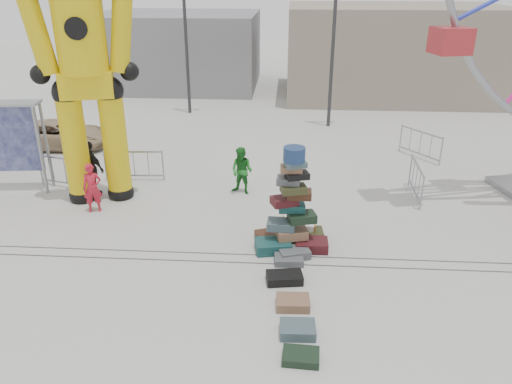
# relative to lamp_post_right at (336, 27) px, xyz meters

# --- Properties ---
(ground) EXTENTS (90.00, 90.00, 0.00)m
(ground) POSITION_rel_lamp_post_right_xyz_m (-3.09, -13.00, -4.48)
(ground) COLOR #9E9E99
(ground) RESTS_ON ground
(track_line_near) EXTENTS (40.00, 0.04, 0.01)m
(track_line_near) POSITION_rel_lamp_post_right_xyz_m (-3.09, -12.40, -4.48)
(track_line_near) COLOR #47443F
(track_line_near) RESTS_ON ground
(track_line_far) EXTENTS (40.00, 0.04, 0.01)m
(track_line_far) POSITION_rel_lamp_post_right_xyz_m (-3.09, -12.00, -4.48)
(track_line_far) COLOR #47443F
(track_line_far) RESTS_ON ground
(building_right) EXTENTS (12.00, 8.00, 5.00)m
(building_right) POSITION_rel_lamp_post_right_xyz_m (3.91, 7.00, -1.98)
(building_right) COLOR gray
(building_right) RESTS_ON ground
(building_left) EXTENTS (10.00, 8.00, 4.40)m
(building_left) POSITION_rel_lamp_post_right_xyz_m (-9.09, 9.00, -2.28)
(building_left) COLOR gray
(building_left) RESTS_ON ground
(lamp_post_right) EXTENTS (1.41, 0.25, 8.00)m
(lamp_post_right) POSITION_rel_lamp_post_right_xyz_m (0.00, 0.00, 0.00)
(lamp_post_right) COLOR #2D2D30
(lamp_post_right) RESTS_ON ground
(lamp_post_left) EXTENTS (1.41, 0.25, 8.00)m
(lamp_post_left) POSITION_rel_lamp_post_right_xyz_m (-7.00, 2.00, 0.00)
(lamp_post_left) COLOR #2D2D30
(lamp_post_left) RESTS_ON ground
(suitcase_tower) EXTENTS (1.97, 1.75, 2.78)m
(suitcase_tower) POSITION_rel_lamp_post_right_xyz_m (-1.85, -11.47, -3.71)
(suitcase_tower) COLOR #174647
(suitcase_tower) RESTS_ON ground
(crash_test_dummy) EXTENTS (3.19, 1.40, 8.03)m
(crash_test_dummy) POSITION_rel_lamp_post_right_xyz_m (-7.90, -8.80, -0.25)
(crash_test_dummy) COLOR black
(crash_test_dummy) RESTS_ON ground
(steamer_trunk) EXTENTS (1.00, 0.64, 0.44)m
(steamer_trunk) POSITION_rel_lamp_post_right_xyz_m (-1.64, -10.88, -4.26)
(steamer_trunk) COLOR silver
(steamer_trunk) RESTS_ON ground
(row_case_0) EXTENTS (0.88, 0.62, 0.22)m
(row_case_0) POSITION_rel_lamp_post_right_xyz_m (-2.10, -11.61, -4.37)
(row_case_0) COLOR #36381C
(row_case_0) RESTS_ON ground
(row_case_1) EXTENTS (0.74, 0.53, 0.17)m
(row_case_1) POSITION_rel_lamp_post_right_xyz_m (-1.89, -12.31, -4.39)
(row_case_1) COLOR #53565A
(row_case_1) RESTS_ON ground
(row_case_2) EXTENTS (0.91, 0.61, 0.22)m
(row_case_2) POSITION_rel_lamp_post_right_xyz_m (-1.99, -13.17, -4.37)
(row_case_2) COLOR black
(row_case_2) RESTS_ON ground
(row_case_3) EXTENTS (0.74, 0.56, 0.21)m
(row_case_3) POSITION_rel_lamp_post_right_xyz_m (-1.79, -14.11, -4.38)
(row_case_3) COLOR brown
(row_case_3) RESTS_ON ground
(row_case_4) EXTENTS (0.73, 0.56, 0.22)m
(row_case_4) POSITION_rel_lamp_post_right_xyz_m (-1.70, -15.00, -4.37)
(row_case_4) COLOR #42585E
(row_case_4) RESTS_ON ground
(row_case_5) EXTENTS (0.72, 0.53, 0.17)m
(row_case_5) POSITION_rel_lamp_post_right_xyz_m (-1.65, -15.74, -4.40)
(row_case_5) COLOR black
(row_case_5) RESTS_ON ground
(barricade_dummy_b) EXTENTS (1.96, 0.59, 1.10)m
(barricade_dummy_b) POSITION_rel_lamp_post_right_xyz_m (-9.37, -8.05, -3.93)
(barricade_dummy_b) COLOR gray
(barricade_dummy_b) RESTS_ON ground
(barricade_dummy_c) EXTENTS (2.00, 0.21, 1.10)m
(barricade_dummy_c) POSITION_rel_lamp_post_right_xyz_m (-7.28, -7.24, -3.93)
(barricade_dummy_c) COLOR gray
(barricade_dummy_c) RESTS_ON ground
(barricade_wheel_front) EXTENTS (0.18, 2.00, 1.10)m
(barricade_wheel_front) POSITION_rel_lamp_post_right_xyz_m (2.14, -8.00, -3.93)
(barricade_wheel_front) COLOR gray
(barricade_wheel_front) RESTS_ON ground
(barricade_wheel_back) EXTENTS (1.25, 1.68, 1.10)m
(barricade_wheel_back) POSITION_rel_lamp_post_right_xyz_m (3.15, -4.24, -3.93)
(barricade_wheel_back) COLOR gray
(barricade_wheel_back) RESTS_ON ground
(pedestrian_red) EXTENTS (0.64, 0.52, 1.52)m
(pedestrian_red) POSITION_rel_lamp_post_right_xyz_m (-7.79, -9.73, -3.72)
(pedestrian_red) COLOR #B5192C
(pedestrian_red) RESTS_ON ground
(pedestrian_green) EXTENTS (0.93, 0.84, 1.56)m
(pedestrian_green) POSITION_rel_lamp_post_right_xyz_m (-3.45, -8.08, -3.70)
(pedestrian_green) COLOR #1B6C20
(pedestrian_green) RESTS_ON ground
(pedestrian_black) EXTENTS (1.15, 0.85, 1.82)m
(pedestrian_black) POSITION_rel_lamp_post_right_xyz_m (-8.27, -8.55, -3.57)
(pedestrian_black) COLOR black
(pedestrian_black) RESTS_ON ground
(parked_suv) EXTENTS (4.10, 1.95, 1.13)m
(parked_suv) POSITION_rel_lamp_post_right_xyz_m (-11.40, -3.94, -3.92)
(parked_suv) COLOR tan
(parked_suv) RESTS_ON ground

